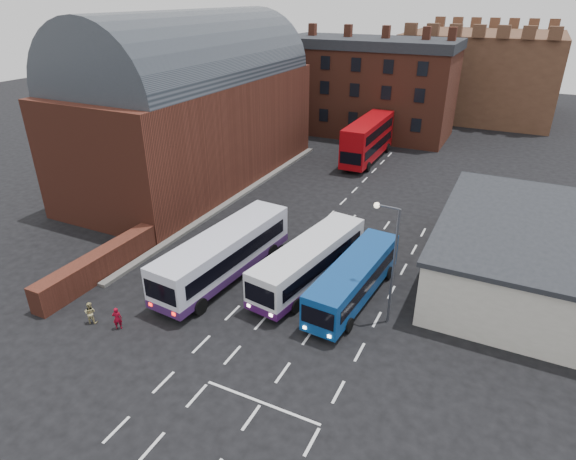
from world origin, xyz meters
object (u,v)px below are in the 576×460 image
at_px(bus_white_inbound, 310,259).
at_px(pedestrian_red, 117,318).
at_px(street_lamp, 390,255).
at_px(pedestrian_beige, 90,313).
at_px(bus_white_outbound, 224,252).
at_px(bus_red_double, 368,139).
at_px(bus_blue, 354,278).

xyz_separation_m(bus_white_inbound, pedestrian_red, (-7.79, -9.35, -1.00)).
distance_m(street_lamp, pedestrian_beige, 17.45).
bearing_deg(pedestrian_beige, bus_white_outbound, -137.92).
bearing_deg(bus_red_double, bus_blue, 105.75).
distance_m(bus_white_inbound, street_lamp, 6.53).
xyz_separation_m(bus_white_outbound, pedestrian_beige, (-4.24, -7.76, -1.21)).
relative_size(bus_white_outbound, bus_red_double, 1.03).
distance_m(bus_blue, street_lamp, 3.89).
bearing_deg(pedestrian_red, pedestrian_beige, -27.95).
xyz_separation_m(street_lamp, pedestrian_beige, (-15.22, -7.69, -3.72)).
height_order(bus_white_inbound, pedestrian_red, bus_white_inbound).
bearing_deg(street_lamp, bus_red_double, 109.65).
distance_m(bus_white_outbound, bus_white_inbound, 5.68).
distance_m(bus_white_outbound, pedestrian_beige, 8.93).
relative_size(pedestrian_red, pedestrian_beige, 1.03).
bearing_deg(bus_red_double, street_lamp, 109.35).
xyz_separation_m(bus_white_outbound, bus_white_inbound, (5.36, 1.86, -0.20)).
distance_m(bus_white_inbound, bus_blue, 3.34).
bearing_deg(pedestrian_red, street_lamp, 172.62).
bearing_deg(bus_blue, pedestrian_beige, 39.24).
height_order(bus_white_outbound, pedestrian_beige, bus_white_outbound).
bearing_deg(bus_blue, street_lamp, 156.00).
xyz_separation_m(bus_red_double, street_lamp, (10.20, -28.55, 1.94)).
bearing_deg(street_lamp, bus_white_outbound, 179.61).
height_order(bus_blue, pedestrian_beige, bus_blue).
relative_size(bus_white_inbound, bus_red_double, 0.93).
relative_size(bus_red_double, street_lamp, 1.59).
distance_m(bus_white_outbound, pedestrian_red, 7.97).
bearing_deg(bus_white_outbound, pedestrian_red, -103.07).
relative_size(bus_red_double, pedestrian_beige, 8.49).
height_order(bus_white_outbound, bus_white_inbound, bus_white_outbound).
xyz_separation_m(bus_white_outbound, bus_blue, (8.64, 1.19, -0.33)).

